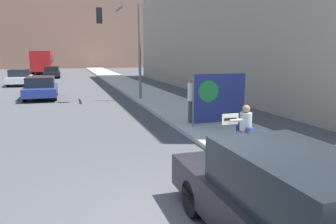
% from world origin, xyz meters
% --- Properties ---
extents(sidewalk_curb, '(3.02, 90.00, 0.14)m').
position_xyz_m(sidewalk_curb, '(3.64, 15.00, 0.07)').
color(sidewalk_curb, '#B7B2A8').
rests_on(sidewalk_curb, ground_plane).
extents(seated_protester, '(0.98, 0.77, 1.24)m').
position_xyz_m(seated_protester, '(3.05, 3.17, 0.82)').
color(seated_protester, '#474C56').
rests_on(seated_protester, sidewalk_curb).
extents(jogger_on_sidewalk, '(0.34, 0.34, 1.77)m').
position_xyz_m(jogger_on_sidewalk, '(2.92, 6.98, 1.05)').
color(jogger_on_sidewalk, '#424247').
rests_on(jogger_on_sidewalk, sidewalk_curb).
extents(protest_banner, '(2.19, 0.06, 1.92)m').
position_xyz_m(protest_banner, '(3.74, 6.30, 1.16)').
color(protest_banner, slate).
rests_on(protest_banner, sidewalk_curb).
extents(traffic_light_pole, '(2.49, 2.26, 5.44)m').
position_xyz_m(traffic_light_pole, '(1.67, 14.38, 3.79)').
color(traffic_light_pole, slate).
rests_on(traffic_light_pole, sidewalk_curb).
extents(parked_car_curbside, '(1.75, 4.69, 1.53)m').
position_xyz_m(parked_car_curbside, '(1.08, -1.24, 0.76)').
color(parked_car_curbside, black).
rests_on(parked_car_curbside, ground_plane).
extents(car_on_road_nearest, '(1.90, 4.42, 1.38)m').
position_xyz_m(car_on_road_nearest, '(-3.19, 17.24, 0.70)').
color(car_on_road_nearest, navy).
rests_on(car_on_road_nearest, ground_plane).
extents(car_on_road_midblock, '(1.80, 4.41, 1.43)m').
position_xyz_m(car_on_road_midblock, '(-5.59, 27.19, 0.71)').
color(car_on_road_midblock, silver).
rests_on(car_on_road_midblock, ground_plane).
extents(car_on_road_distant, '(1.80, 4.13, 1.35)m').
position_xyz_m(car_on_road_distant, '(-3.16, 36.06, 0.68)').
color(car_on_road_distant, black).
rests_on(car_on_road_distant, ground_plane).
extents(city_bus_on_road, '(2.60, 12.48, 3.14)m').
position_xyz_m(city_bus_on_road, '(-4.71, 47.52, 1.82)').
color(city_bus_on_road, red).
rests_on(city_bus_on_road, ground_plane).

